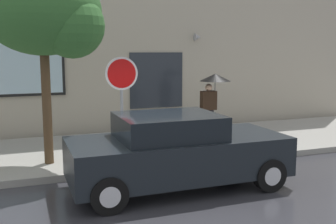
{
  "coord_description": "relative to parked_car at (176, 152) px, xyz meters",
  "views": [
    {
      "loc": [
        -2.02,
        -7.2,
        2.67
      ],
      "look_at": [
        1.33,
        1.8,
        1.2
      ],
      "focal_mm": 43.21,
      "sensor_mm": 36.0,
      "label": 1
    }
  ],
  "objects": [
    {
      "name": "stop_sign",
      "position": [
        -0.59,
        1.94,
        1.1
      ],
      "size": [
        0.76,
        0.1,
        2.38
      ],
      "color": "gray",
      "rests_on": "sidewalk"
    },
    {
      "name": "pedestrian_with_umbrella",
      "position": [
        2.54,
        3.52,
        0.87
      ],
      "size": [
        0.91,
        0.91,
        1.84
      ],
      "color": "black",
      "rests_on": "sidewalk"
    },
    {
      "name": "street_tree",
      "position": [
        -2.12,
        2.07,
        2.7
      ],
      "size": [
        2.53,
        2.15,
        4.3
      ],
      "color": "#4C3823",
      "rests_on": "sidewalk"
    },
    {
      "name": "sidewalk",
      "position": [
        -0.8,
        3.11,
        -0.65
      ],
      "size": [
        20.0,
        4.0,
        0.15
      ],
      "primitive_type": "cube",
      "color": "gray",
      "rests_on": "ground"
    },
    {
      "name": "building_facade",
      "position": [
        -0.82,
        5.61,
        2.76
      ],
      "size": [
        20.0,
        0.67,
        7.0
      ],
      "color": "#B2A893",
      "rests_on": "ground"
    },
    {
      "name": "parked_car",
      "position": [
        0.0,
        0.0,
        0.0
      ],
      "size": [
        4.2,
        1.85,
        1.47
      ],
      "color": "black",
      "rests_on": "ground"
    },
    {
      "name": "ground_plane",
      "position": [
        -0.8,
        0.11,
        -0.72
      ],
      "size": [
        60.0,
        60.0,
        0.0
      ],
      "primitive_type": "plane",
      "color": "#333338"
    }
  ]
}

